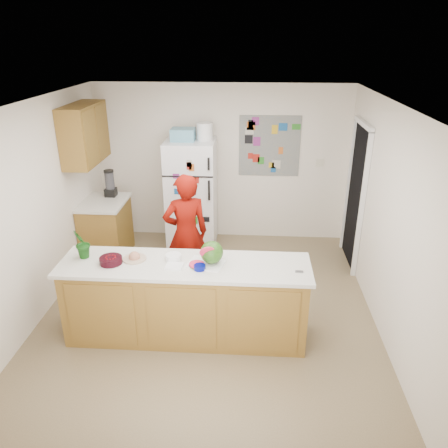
# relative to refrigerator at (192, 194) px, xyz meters

# --- Properties ---
(floor) EXTENTS (4.00, 4.50, 0.02)m
(floor) POSITION_rel_refrigerator_xyz_m (0.45, -1.88, -0.86)
(floor) COLOR brown
(floor) RESTS_ON ground
(wall_back) EXTENTS (4.00, 0.02, 2.50)m
(wall_back) POSITION_rel_refrigerator_xyz_m (0.45, 0.38, 0.40)
(wall_back) COLOR beige
(wall_back) RESTS_ON ground
(wall_left) EXTENTS (0.02, 4.50, 2.50)m
(wall_left) POSITION_rel_refrigerator_xyz_m (-1.56, -1.88, 0.40)
(wall_left) COLOR beige
(wall_left) RESTS_ON ground
(wall_right) EXTENTS (0.02, 4.50, 2.50)m
(wall_right) POSITION_rel_refrigerator_xyz_m (2.46, -1.88, 0.40)
(wall_right) COLOR beige
(wall_right) RESTS_ON ground
(ceiling) EXTENTS (4.00, 4.50, 0.02)m
(ceiling) POSITION_rel_refrigerator_xyz_m (0.45, -1.88, 1.66)
(ceiling) COLOR white
(ceiling) RESTS_ON wall_back
(doorway) EXTENTS (0.03, 0.85, 2.04)m
(doorway) POSITION_rel_refrigerator_xyz_m (2.44, -0.43, 0.17)
(doorway) COLOR black
(doorway) RESTS_ON ground
(peninsula_base) EXTENTS (2.60, 0.62, 0.88)m
(peninsula_base) POSITION_rel_refrigerator_xyz_m (0.25, -2.38, -0.41)
(peninsula_base) COLOR brown
(peninsula_base) RESTS_ON floor
(peninsula_top) EXTENTS (2.68, 0.70, 0.04)m
(peninsula_top) POSITION_rel_refrigerator_xyz_m (0.25, -2.38, 0.05)
(peninsula_top) COLOR silver
(peninsula_top) RESTS_ON peninsula_base
(side_counter_base) EXTENTS (0.60, 0.80, 0.86)m
(side_counter_base) POSITION_rel_refrigerator_xyz_m (-1.24, -0.53, -0.42)
(side_counter_base) COLOR brown
(side_counter_base) RESTS_ON floor
(side_counter_top) EXTENTS (0.64, 0.84, 0.04)m
(side_counter_top) POSITION_rel_refrigerator_xyz_m (-1.24, -0.53, 0.03)
(side_counter_top) COLOR silver
(side_counter_top) RESTS_ON side_counter_base
(upper_cabinets) EXTENTS (0.35, 1.00, 0.80)m
(upper_cabinets) POSITION_rel_refrigerator_xyz_m (-1.37, -0.58, 1.05)
(upper_cabinets) COLOR brown
(upper_cabinets) RESTS_ON wall_left
(refrigerator) EXTENTS (0.75, 0.70, 1.70)m
(refrigerator) POSITION_rel_refrigerator_xyz_m (0.00, 0.00, 0.00)
(refrigerator) COLOR silver
(refrigerator) RESTS_ON floor
(fridge_top_bin) EXTENTS (0.35, 0.28, 0.18)m
(fridge_top_bin) POSITION_rel_refrigerator_xyz_m (-0.10, 0.00, 0.94)
(fridge_top_bin) COLOR #5999B2
(fridge_top_bin) RESTS_ON refrigerator
(photo_collage) EXTENTS (0.95, 0.01, 0.95)m
(photo_collage) POSITION_rel_refrigerator_xyz_m (1.20, 0.36, 0.70)
(photo_collage) COLOR slate
(photo_collage) RESTS_ON wall_back
(person) EXTENTS (0.68, 0.56, 1.60)m
(person) POSITION_rel_refrigerator_xyz_m (0.12, -1.38, -0.05)
(person) COLOR #700B04
(person) RESTS_ON floor
(blender_appliance) EXTENTS (0.14, 0.14, 0.38)m
(blender_appliance) POSITION_rel_refrigerator_xyz_m (-1.19, -0.29, 0.24)
(blender_appliance) COLOR black
(blender_appliance) RESTS_ON side_counter_top
(cutting_board) EXTENTS (0.43, 0.36, 0.01)m
(cutting_board) POSITION_rel_refrigerator_xyz_m (0.48, -2.38, 0.08)
(cutting_board) COLOR white
(cutting_board) RESTS_ON peninsula_top
(watermelon) EXTENTS (0.24, 0.24, 0.24)m
(watermelon) POSITION_rel_refrigerator_xyz_m (0.54, -2.36, 0.20)
(watermelon) COLOR #28600E
(watermelon) RESTS_ON cutting_board
(watermelon_slice) EXTENTS (0.16, 0.16, 0.02)m
(watermelon_slice) POSITION_rel_refrigerator_xyz_m (0.39, -2.43, 0.09)
(watermelon_slice) COLOR #E43D36
(watermelon_slice) RESTS_ON cutting_board
(cherry_bowl) EXTENTS (0.27, 0.27, 0.07)m
(cherry_bowl) POSITION_rel_refrigerator_xyz_m (-0.53, -2.42, 0.11)
(cherry_bowl) COLOR black
(cherry_bowl) RESTS_ON peninsula_top
(white_bowl) EXTENTS (0.22, 0.22, 0.06)m
(white_bowl) POSITION_rel_refrigerator_xyz_m (0.12, -2.30, 0.10)
(white_bowl) COLOR silver
(white_bowl) RESTS_ON peninsula_top
(cobalt_bowl) EXTENTS (0.15, 0.15, 0.05)m
(cobalt_bowl) POSITION_rel_refrigerator_xyz_m (0.43, -2.49, 0.10)
(cobalt_bowl) COLOR #030965
(cobalt_bowl) RESTS_ON peninsula_top
(plate) EXTENTS (0.26, 0.26, 0.02)m
(plate) POSITION_rel_refrigerator_xyz_m (-0.30, -2.32, 0.08)
(plate) COLOR #B9A792
(plate) RESTS_ON peninsula_top
(paper_towel) EXTENTS (0.19, 0.17, 0.02)m
(paper_towel) POSITION_rel_refrigerator_xyz_m (0.16, -2.46, 0.08)
(paper_towel) COLOR white
(paper_towel) RESTS_ON peninsula_top
(keys) EXTENTS (0.08, 0.04, 0.01)m
(keys) POSITION_rel_refrigerator_xyz_m (1.45, -2.48, 0.08)
(keys) COLOR slate
(keys) RESTS_ON peninsula_top
(potted_plant) EXTENTS (0.17, 0.21, 0.34)m
(potted_plant) POSITION_rel_refrigerator_xyz_m (-0.86, -2.33, 0.24)
(potted_plant) COLOR #18490E
(potted_plant) RESTS_ON peninsula_top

